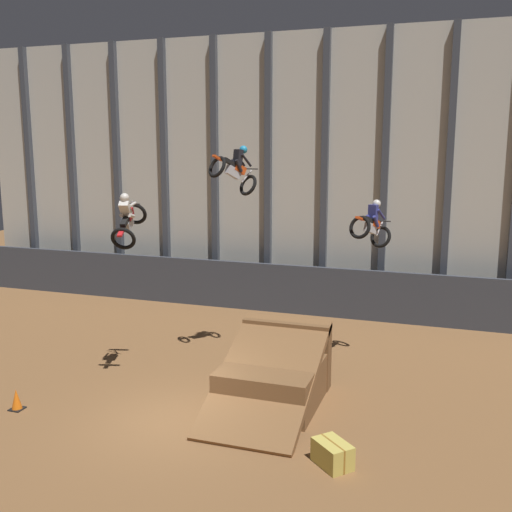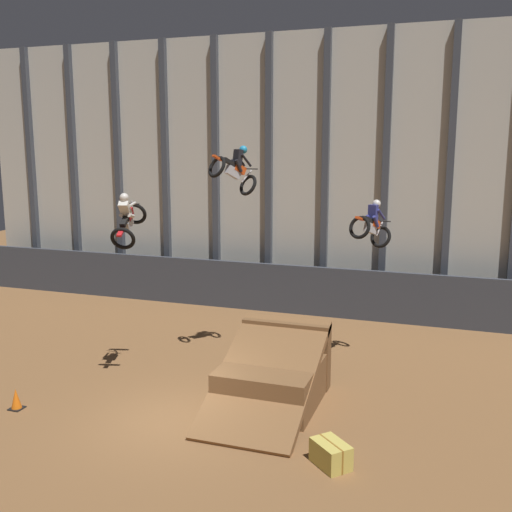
# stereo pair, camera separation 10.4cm
# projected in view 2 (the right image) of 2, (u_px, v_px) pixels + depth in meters

# --- Properties ---
(ground_plane) EXTENTS (60.00, 60.00, 0.00)m
(ground_plane) POSITION_uv_depth(u_px,v_px,m) (173.00, 421.00, 15.70)
(ground_plane) COLOR brown
(arena_back_wall) EXTENTS (32.00, 0.40, 11.88)m
(arena_back_wall) POSITION_uv_depth(u_px,v_px,m) (298.00, 173.00, 26.07)
(arena_back_wall) COLOR beige
(arena_back_wall) RESTS_ON ground_plane
(lower_barrier) EXTENTS (31.36, 0.20, 2.11)m
(lower_barrier) POSITION_uv_depth(u_px,v_px,m) (288.00, 289.00, 25.67)
(lower_barrier) COLOR #383D47
(lower_barrier) RESTS_ON ground_plane
(dirt_ramp) EXTENTS (2.64, 4.53, 2.14)m
(dirt_ramp) POSITION_uv_depth(u_px,v_px,m) (274.00, 375.00, 16.91)
(dirt_ramp) COLOR brown
(dirt_ramp) RESTS_ON ground_plane
(rider_bike_left_air) EXTENTS (1.11, 1.90, 1.68)m
(rider_bike_left_air) POSITION_uv_depth(u_px,v_px,m) (128.00, 219.00, 17.59)
(rider_bike_left_air) COLOR black
(rider_bike_center_air) EXTENTS (1.48, 1.82, 1.67)m
(rider_bike_center_air) POSITION_uv_depth(u_px,v_px,m) (235.00, 169.00, 19.08)
(rider_bike_center_air) COLOR black
(rider_bike_right_air) EXTENTS (1.30, 1.82, 1.64)m
(rider_bike_right_air) POSITION_uv_depth(u_px,v_px,m) (372.00, 225.00, 18.92)
(rider_bike_right_air) COLOR black
(traffic_cone_near_ramp) EXTENTS (0.36, 0.36, 0.58)m
(traffic_cone_near_ramp) POSITION_uv_depth(u_px,v_px,m) (16.00, 399.00, 16.37)
(traffic_cone_near_ramp) COLOR black
(traffic_cone_near_ramp) RESTS_ON ground_plane
(hay_bale_trackside) EXTENTS (1.07, 1.05, 0.57)m
(hay_bale_trackside) POSITION_uv_depth(u_px,v_px,m) (331.00, 454.00, 13.46)
(hay_bale_trackside) COLOR #CCB751
(hay_bale_trackside) RESTS_ON ground_plane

